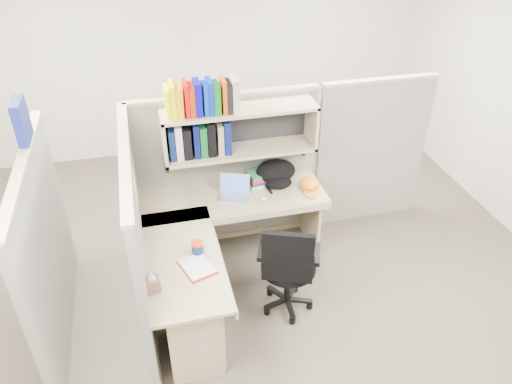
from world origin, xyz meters
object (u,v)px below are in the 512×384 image
object	(u,v)px
desk	(207,288)
laptop	(233,188)
task_chair	(288,281)
backpack	(277,174)
snack_canister	(197,247)

from	to	relation	value
desk	laptop	distance (m)	1.00
laptop	task_chair	world-z (taller)	task_chair
desk	backpack	xyz separation A→B (m)	(0.87, 0.96, 0.41)
desk	backpack	world-z (taller)	backpack
backpack	snack_canister	distance (m)	1.23
desk	laptop	size ratio (longest dim) A/B	6.18
laptop	snack_canister	xyz separation A→B (m)	(-0.44, -0.70, -0.05)
backpack	snack_canister	xyz separation A→B (m)	(-0.90, -0.83, -0.06)
desk	laptop	xyz separation A→B (m)	(0.40, 0.83, 0.39)
laptop	task_chair	xyz separation A→B (m)	(0.30, -0.82, -0.48)
laptop	backpack	xyz separation A→B (m)	(0.46, 0.13, 0.01)
laptop	backpack	bearing A→B (deg)	35.13
snack_canister	laptop	bearing A→B (deg)	57.87
desk	backpack	distance (m)	1.35
backpack	task_chair	bearing A→B (deg)	-92.04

